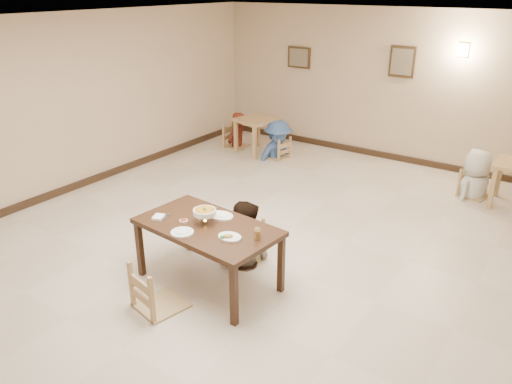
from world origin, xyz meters
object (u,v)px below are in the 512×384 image
Objects in this scene: chair_far at (246,226)px; main_diner at (243,202)px; bg_table_left at (256,125)px; bg_diner_a at (236,112)px; main_table at (208,231)px; curry_warmer at (205,212)px; bg_chair_ll at (236,125)px; bg_chair_rl at (477,172)px; chair_near at (158,265)px; bg_diner_b at (278,121)px; bg_chair_lr at (278,138)px; bg_diner_c at (481,150)px; drink_glass at (257,234)px.

main_diner is (0.02, -0.11, 0.39)m from chair_far.
bg_diner_a is (-0.58, 0.06, 0.18)m from bg_table_left.
chair_far reaches higher than main_table.
curry_warmer is 0.30× the size of bg_chair_ll.
main_diner is 1.85× the size of bg_chair_rl.
bg_diner_a is (-5.04, -0.10, 0.33)m from bg_chair_rl.
chair_near is 5.43m from bg_diner_b.
chair_far is at bearing 86.16° from curry_warmer.
main_table is 0.70m from main_diner.
bg_diner_a reaches higher than bg_chair_lr.
chair_near is 5.80m from bg_diner_c.
chair_near is at bearing 171.28° from bg_chair_rl.
bg_diner_b is at bearing 117.23° from main_table.
bg_diner_c is at bearing 2.03° from bg_table_left.
main_diner is at bearing 136.41° from drink_glass.
bg_chair_rl reaches higher than main_table.
main_diner reaches higher than drink_glass.
drink_glass reaches higher than bg_chair_rl.
bg_chair_ll reaches higher than drink_glass.
drink_glass is 0.09× the size of bg_diner_b.
bg_chair_rl is 0.39m from bg_diner_c.
bg_chair_lr is 3.90m from bg_diner_c.
main_diner is 1.85× the size of bg_table_left.
bg_table_left is at bearing -53.88° from chair_near.
main_diner is at bearing -57.57° from bg_table_left.
main_diner is 5.53× the size of curry_warmer.
bg_diner_b is (-1.69, 5.16, 0.26)m from chair_near.
bg_diner_c is at bearing 43.41° from chair_far.
bg_chair_rl is (4.46, 0.16, -0.16)m from bg_table_left.
bg_diner_a is at bearing 99.93° from bg_diner_b.
drink_glass is at bearing -152.39° from bg_chair_ll.
curry_warmer is 0.33× the size of bg_table_left.
drink_glass reaches higher than main_table.
curry_warmer is at bearing 75.02° from main_diner.
main_table is at bearing 169.82° from bg_chair_rl.
bg_diner_c is at bearing 65.77° from curry_warmer.
main_table reaches higher than bg_table_left.
main_diner reaches higher than chair_far.
drink_glass is (0.68, 0.05, 0.15)m from main_table.
curry_warmer reaches higher than main_table.
main_diner reaches higher than bg_chair_rl.
chair_near is 7.89× the size of drink_glass.
main_diner is at bearing -153.75° from bg_chair_ll.
bg_chair_rl is (2.18, 5.37, -0.09)m from chair_near.
chair_far is 0.89× the size of bg_chair_ll.
chair_near is at bearing 25.17° from bg_diner_a.
bg_diner_a is (-3.02, 3.89, -0.06)m from main_diner.
chair_far is at bearing 37.09° from bg_chair_lr.
curry_warmer reaches higher than chair_far.
chair_far is 4.84m from bg_diner_a.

